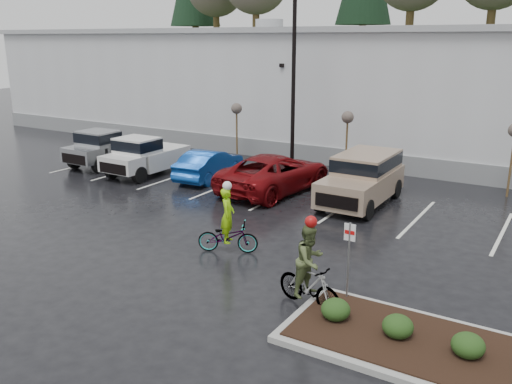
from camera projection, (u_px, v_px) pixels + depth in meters
The scene contains 19 objects.
ground at pixel (222, 274), 15.80m from camera, with size 120.00×120.00×0.00m, color black.
warehouse at pixel (428, 89), 32.86m from camera, with size 60.50×15.50×7.20m.
wooded_ridge at pixel (489, 77), 51.93m from camera, with size 80.00×25.00×6.00m, color #20401A.
lamppost at pixel (294, 58), 26.10m from camera, with size 0.50×1.00×9.22m.
sapling_west at pixel (237, 112), 29.73m from camera, with size 0.60×0.60×3.20m.
sapling_mid at pixel (348, 121), 26.48m from camera, with size 0.60×0.60×3.20m.
curb_island at pixel (466, 360), 11.45m from camera, with size 8.00×3.00×0.15m, color gray.
mulch_bed at pixel (467, 356), 11.43m from camera, with size 7.60×2.60×0.04m, color black.
shrub_a at pixel (336, 310), 12.86m from camera, with size 0.70×0.70×0.52m, color #1A3512.
shrub_b at pixel (398, 326), 12.11m from camera, with size 0.70×0.70×0.52m, color #1A3512.
shrub_c at pixel (468, 345), 11.36m from camera, with size 0.70×0.70×0.52m, color #1A3512.
fire_lane_sign at pixel (349, 253), 13.68m from camera, with size 0.30×0.05×2.20m.
pickup_silver at pixel (111, 146), 29.31m from camera, with size 2.10×5.20×1.96m, color #979A9E, non-canonical shape.
pickup_white at pixel (150, 154), 27.32m from camera, with size 2.10×5.20×1.96m, color silver, non-canonical shape.
car_blue at pixel (209, 164), 26.26m from camera, with size 1.53×4.39×1.45m, color #0D3E99.
car_red at pixel (275, 173), 24.12m from camera, with size 2.79×6.06×1.68m, color maroon.
suv_tan at pixel (361, 180), 22.16m from camera, with size 2.20×5.10×2.06m, color gray, non-canonical shape.
cyclist_hivis at pixel (228, 230), 17.23m from camera, with size 2.04×1.42×2.35m.
cyclist_olive at pixel (309, 275), 13.62m from camera, with size 1.96×0.99×2.45m.
Camera 1 is at (8.42, -11.89, 6.63)m, focal length 38.00 mm.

